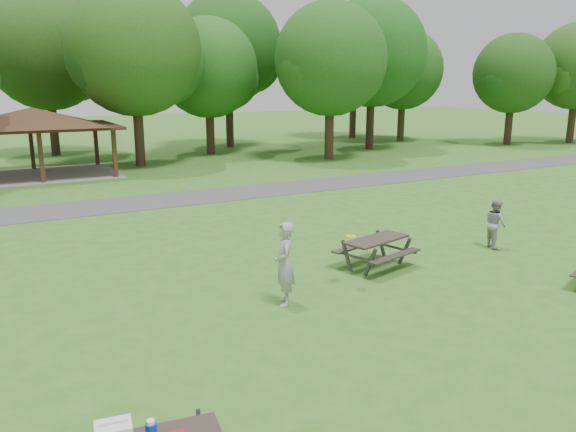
{
  "coord_description": "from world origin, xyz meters",
  "views": [
    {
      "loc": [
        -6.63,
        -9.96,
        5.12
      ],
      "look_at": [
        1.0,
        4.0,
        1.3
      ],
      "focal_mm": 35.0,
      "sensor_mm": 36.0,
      "label": 1
    }
  ],
  "objects": [
    {
      "name": "ground",
      "position": [
        0.0,
        0.0,
        0.0
      ],
      "size": [
        160.0,
        160.0,
        0.0
      ],
      "primitive_type": "plane",
      "color": "#31681D",
      "rests_on": "ground"
    },
    {
      "name": "asphalt_path",
      "position": [
        0.0,
        14.0,
        0.01
      ],
      "size": [
        120.0,
        3.2,
        0.02
      ],
      "primitive_type": "cube",
      "color": "#434345",
      "rests_on": "ground"
    },
    {
      "name": "pavilion",
      "position": [
        -4.0,
        24.0,
        3.06
      ],
      "size": [
        8.6,
        7.01,
        3.76
      ],
      "color": "#341D12",
      "rests_on": "ground"
    },
    {
      "name": "tree_row_e",
      "position": [
        2.1,
        25.03,
        6.78
      ],
      "size": [
        8.4,
        8.0,
        11.02
      ],
      "color": "#311E16",
      "rests_on": "ground"
    },
    {
      "name": "tree_row_f",
      "position": [
        8.09,
        28.53,
        5.84
      ],
      "size": [
        7.35,
        7.0,
        9.55
      ],
      "color": "#311E15",
      "rests_on": "ground"
    },
    {
      "name": "tree_row_g",
      "position": [
        14.09,
        22.03,
        6.33
      ],
      "size": [
        7.77,
        7.4,
        10.25
      ],
      "color": "#2F2015",
      "rests_on": "ground"
    },
    {
      "name": "tree_row_h",
      "position": [
        20.1,
        25.53,
        7.03
      ],
      "size": [
        8.61,
        8.2,
        11.37
      ],
      "color": "black",
      "rests_on": "ground"
    },
    {
      "name": "tree_row_i",
      "position": [
        26.08,
        29.03,
        5.91
      ],
      "size": [
        7.14,
        6.8,
        9.52
      ],
      "color": "#2E2114",
      "rests_on": "ground"
    },
    {
      "name": "tree_row_j",
      "position": [
        32.08,
        22.53,
        5.56
      ],
      "size": [
        6.72,
        6.4,
        8.96
      ],
      "color": "black",
      "rests_on": "ground"
    },
    {
      "name": "tree_deep_b",
      "position": [
        -1.9,
        33.03,
        6.89
      ],
      "size": [
        8.4,
        8.0,
        11.13
      ],
      "color": "black",
      "rests_on": "ground"
    },
    {
      "name": "tree_deep_c",
      "position": [
        11.1,
        32.03,
        7.44
      ],
      "size": [
        8.82,
        8.4,
        11.9
      ],
      "color": "black",
      "rests_on": "ground"
    },
    {
      "name": "tree_deep_d",
      "position": [
        24.1,
        33.53,
        7.03
      ],
      "size": [
        8.4,
        8.0,
        11.27
      ],
      "color": "#331F16",
      "rests_on": "ground"
    },
    {
      "name": "picnic_table_middle",
      "position": [
        2.8,
        2.11,
        0.64
      ],
      "size": [
        2.34,
        2.05,
        0.87
      ],
      "color": "#2C2620",
      "rests_on": "ground"
    },
    {
      "name": "frisbee_in_flight",
      "position": [
        1.28,
        1.2,
        1.33
      ],
      "size": [
        0.36,
        0.36,
        0.02
      ],
      "color": "yellow",
      "rests_on": "ground"
    },
    {
      "name": "frisbee_thrower",
      "position": [
        -0.75,
        0.97,
        0.99
      ],
      "size": [
        0.7,
        0.85,
        1.99
      ],
      "primitive_type": "imported",
      "rotation": [
        0.0,
        0.0,
        -1.93
      ],
      "color": "#9FA0A2",
      "rests_on": "ground"
    },
    {
      "name": "frisbee_catcher",
      "position": [
        7.28,
        1.89,
        0.78
      ],
      "size": [
        0.8,
        0.91,
        1.56
      ],
      "primitive_type": "imported",
      "rotation": [
        0.0,
        0.0,
        1.24
      ],
      "color": "#9D9C9F",
      "rests_on": "ground"
    }
  ]
}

